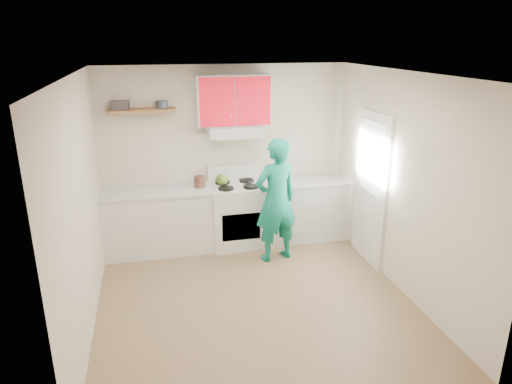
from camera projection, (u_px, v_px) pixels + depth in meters
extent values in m
plane|color=brown|center=(254.00, 299.00, 5.48)|extent=(3.80, 3.80, 0.00)
cube|color=white|center=(254.00, 74.00, 4.65)|extent=(3.60, 3.80, 0.04)
cube|color=beige|center=(225.00, 155.00, 6.81)|extent=(3.60, 0.04, 2.60)
cube|color=beige|center=(313.00, 280.00, 3.31)|extent=(3.60, 0.04, 2.60)
cube|color=beige|center=(81.00, 209.00, 4.67)|extent=(0.04, 3.80, 2.60)
cube|color=beige|center=(402.00, 184.00, 5.45)|extent=(0.04, 3.80, 2.60)
cube|color=white|center=(371.00, 189.00, 6.18)|extent=(0.05, 0.85, 2.05)
cube|color=white|center=(372.00, 158.00, 6.04)|extent=(0.01, 0.55, 0.95)
cube|color=silver|center=(158.00, 222.00, 6.58)|extent=(1.52, 0.60, 0.90)
cube|color=silver|center=(303.00, 209.00, 7.05)|extent=(1.32, 0.60, 0.90)
cube|color=white|center=(237.00, 215.00, 6.80)|extent=(0.76, 0.65, 0.92)
cube|color=silver|center=(234.00, 131.00, 6.51)|extent=(0.76, 0.44, 0.15)
cube|color=red|center=(233.00, 100.00, 6.42)|extent=(1.02, 0.33, 0.70)
cube|color=brown|center=(142.00, 110.00, 6.20)|extent=(0.90, 0.30, 0.04)
cube|color=#3D363A|center=(120.00, 105.00, 6.10)|extent=(0.25, 0.19, 0.12)
cylinder|color=#333D4C|center=(162.00, 104.00, 6.25)|extent=(0.21, 0.21, 0.10)
ellipsoid|color=#486D1E|center=(222.00, 179.00, 6.67)|extent=(0.21, 0.21, 0.15)
cylinder|color=#4E2E22|center=(200.00, 182.00, 6.55)|extent=(0.17, 0.17, 0.19)
cube|color=olive|center=(297.00, 181.00, 6.90)|extent=(0.37, 0.30, 0.02)
cube|color=#B51612|center=(320.00, 182.00, 6.88)|extent=(0.38, 0.35, 0.01)
imported|color=#0D7760|center=(276.00, 200.00, 6.21)|extent=(0.71, 0.56, 1.72)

